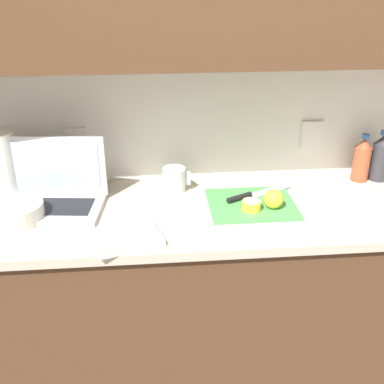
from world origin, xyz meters
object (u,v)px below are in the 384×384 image
Objects in this scene: bottle_oil_tall at (362,160)px; lemon_whole_beside at (274,199)px; cutting_board at (252,204)px; measuring_cup at (174,180)px; knife at (248,195)px; paper_towel_roll at (2,164)px; laptop at (53,191)px; bottle_green_soda at (381,158)px; lemon_half_cut at (251,205)px; bowl_white at (16,212)px.

lemon_whole_beside is at bearing -151.60° from bottle_oil_tall.
cutting_board is at bearing 149.20° from lemon_whole_beside.
knife is at bearing -19.96° from measuring_cup.
bottle_oil_tall is at bearing 20.73° from cutting_board.
paper_towel_roll is at bearing -179.37° from bottle_oil_tall.
laptop is 1.87× the size of bottle_green_soda.
knife is at bearing 93.84° from cutting_board.
lemon_half_cut is 0.35m from measuring_cup.
lemon_half_cut reaches higher than knife.
knife is 0.31m from measuring_cup.
paper_towel_roll is at bearing 157.97° from laptop.
bottle_oil_tall is at bearing 2.63° from measuring_cup.
cutting_board is 0.55m from bottle_oil_tall.
cutting_board is at bearing -10.35° from paper_towel_roll.
knife is at bearing 84.75° from lemon_half_cut.
lemon_half_cut is at bearing -36.89° from measuring_cup.
lemon_whole_beside is 0.66× the size of measuring_cup.
knife is (0.75, -0.01, -0.04)m from laptop.
measuring_cup reaches higher than lemon_half_cut.
bottle_oil_tall is at bearing 0.63° from paper_towel_roll.
lemon_half_cut is 0.97× the size of lemon_whole_beside.
laptop reaches higher than bowl_white.
lemon_half_cut is (-0.01, -0.05, 0.02)m from cutting_board.
laptop reaches higher than bottle_green_soda.
bottle_oil_tall is 1.40m from bowl_white.
bottle_green_soda is at bearing 18.07° from cutting_board.
lemon_half_cut is at bearing -0.57° from bowl_white.
bottle_oil_tall is (0.51, 0.19, 0.09)m from cutting_board.
bowl_white is 0.74× the size of paper_towel_roll.
laptop is 0.75m from lemon_half_cut.
measuring_cup is at bearing 151.26° from lemon_whole_beside.
paper_towel_roll is (-0.95, 0.23, 0.11)m from lemon_half_cut.
paper_towel_roll is at bearing -179.40° from bottle_green_soda.
bottle_green_soda is 1.11× the size of bowl_white.
bottle_oil_tall reaches higher than lemon_whole_beside.
lemon_whole_beside reaches higher than cutting_board.
bottle_oil_tall reaches higher than bowl_white.
bottle_green_soda reaches higher than measuring_cup.
paper_towel_roll is at bearing 166.50° from lemon_half_cut.
paper_towel_roll is (-0.09, 0.22, 0.10)m from bowl_white.
laptop is at bearing -174.26° from bottle_oil_tall.
knife is 3.91× the size of lemon_whole_beside.
lemon_half_cut is at bearing -157.90° from bottle_green_soda.
bowl_white is (-0.86, 0.01, 0.01)m from lemon_half_cut.
bottle_green_soda is at bearing 24.50° from lemon_whole_beside.
lemon_whole_beside is 1.06m from paper_towel_roll.
paper_towel_roll reaches higher than knife.
lemon_whole_beside is 0.37× the size of bowl_white.
lemon_half_cut is 0.98m from paper_towel_roll.
paper_towel_roll is at bearing 146.06° from knife.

